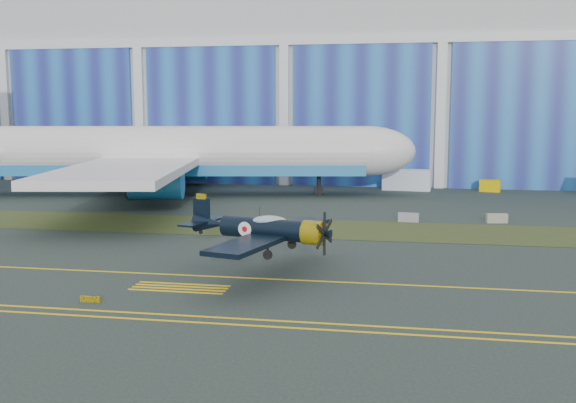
% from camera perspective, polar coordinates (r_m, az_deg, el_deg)
% --- Properties ---
extents(ground, '(260.00, 260.00, 0.00)m').
position_cam_1_polar(ground, '(48.27, 15.02, -5.58)').
color(ground, '#2B3833').
rests_on(ground, ground).
extents(grass_median, '(260.00, 10.00, 0.02)m').
position_cam_1_polar(grass_median, '(61.94, 13.95, -2.59)').
color(grass_median, '#475128').
rests_on(grass_median, ground).
extents(hangar, '(220.00, 45.70, 30.00)m').
position_cam_1_polar(hangar, '(118.74, 12.37, 9.57)').
color(hangar, silver).
rests_on(hangar, ground).
extents(taxiway_centreline, '(200.00, 0.20, 0.02)m').
position_cam_1_polar(taxiway_centreline, '(43.43, 15.57, -7.08)').
color(taxiway_centreline, yellow).
rests_on(taxiway_centreline, ground).
extents(edge_line_near, '(80.00, 0.20, 0.02)m').
position_cam_1_polar(edge_line_near, '(34.38, 17.05, -11.11)').
color(edge_line_near, yellow).
rests_on(edge_line_near, ground).
extents(edge_line_far, '(80.00, 0.20, 0.02)m').
position_cam_1_polar(edge_line_far, '(35.33, 16.86, -10.59)').
color(edge_line_far, yellow).
rests_on(edge_line_far, ground).
extents(hold_short_ladder, '(6.00, 2.40, 0.02)m').
position_cam_1_polar(hold_short_ladder, '(42.51, -9.14, -7.21)').
color(hold_short_ladder, yellow).
rests_on(hold_short_ladder, ground).
extents(guard_board_left, '(1.20, 0.15, 0.35)m').
position_cam_1_polar(guard_board_left, '(40.53, -16.38, -7.94)').
color(guard_board_left, yellow).
rests_on(guard_board_left, ground).
extents(warbird, '(14.60, 16.28, 4.10)m').
position_cam_1_polar(warbird, '(44.64, -2.04, -2.31)').
color(warbird, black).
rests_on(warbird, ground).
extents(jetliner, '(81.56, 72.71, 25.10)m').
position_cam_1_polar(jetliner, '(87.74, -10.59, 8.72)').
color(jetliner, white).
rests_on(jetliner, ground).
extents(shipping_container, '(6.64, 3.12, 2.79)m').
position_cam_1_polar(shipping_container, '(93.40, 10.02, 1.82)').
color(shipping_container, white).
rests_on(shipping_container, ground).
extents(tug, '(2.93, 2.13, 1.56)m').
position_cam_1_polar(tug, '(94.31, 16.73, 1.29)').
color(tug, '#E8BB00').
rests_on(tug, ground).
extents(barrier_a, '(2.05, 0.79, 0.90)m').
position_cam_1_polar(barrier_a, '(66.93, 10.16, -1.34)').
color(barrier_a, gray).
rests_on(barrier_a, ground).
extents(barrier_b, '(2.07, 0.93, 0.90)m').
position_cam_1_polar(barrier_b, '(68.49, 17.27, -1.37)').
color(barrier_b, gray).
rests_on(barrier_b, ground).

